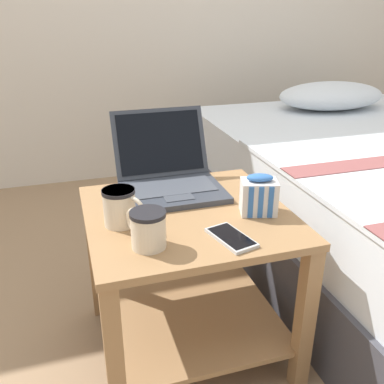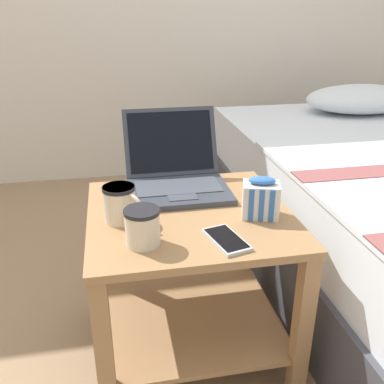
{
  "view_description": "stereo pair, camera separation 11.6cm",
  "coord_description": "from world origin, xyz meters",
  "views": [
    {
      "loc": [
        -0.31,
        -1.06,
        1.03
      ],
      "look_at": [
        0.0,
        -0.04,
        0.57
      ],
      "focal_mm": 40.0,
      "sensor_mm": 36.0,
      "label": 1
    },
    {
      "loc": [
        -0.2,
        -1.09,
        1.03
      ],
      "look_at": [
        0.0,
        -0.04,
        0.57
      ],
      "focal_mm": 40.0,
      "sensor_mm": 36.0,
      "label": 2
    }
  ],
  "objects": [
    {
      "name": "laptop",
      "position": [
        -0.01,
        0.18,
        0.54
      ],
      "size": [
        0.31,
        0.33,
        0.23
      ],
      "color": "#333842",
      "rests_on": "bedside_table"
    },
    {
      "name": "cell_phone",
      "position": [
        0.06,
        -0.18,
        0.49
      ],
      "size": [
        0.1,
        0.15,
        0.01
      ],
      "color": "#B7BABC",
      "rests_on": "bedside_table"
    },
    {
      "name": "snack_bag",
      "position": [
        0.19,
        -0.06,
        0.54
      ],
      "size": [
        0.12,
        0.1,
        0.12
      ],
      "color": "silver",
      "rests_on": "bedside_table"
    },
    {
      "name": "bedside_table",
      "position": [
        0.0,
        0.0,
        0.31
      ],
      "size": [
        0.58,
        0.56,
        0.49
      ],
      "color": "#997047",
      "rests_on": "ground_plane"
    },
    {
      "name": "mug_front_left",
      "position": [
        -0.15,
        -0.15,
        0.54
      ],
      "size": [
        0.09,
        0.12,
        0.09
      ],
      "color": "beige",
      "rests_on": "bedside_table"
    },
    {
      "name": "mug_front_right",
      "position": [
        -0.19,
        -0.02,
        0.55
      ],
      "size": [
        0.11,
        0.11,
        0.1
      ],
      "color": "beige",
      "rests_on": "bedside_table"
    },
    {
      "name": "ground_plane",
      "position": [
        0.0,
        0.0,
        0.0
      ],
      "size": [
        8.0,
        8.0,
        0.0
      ],
      "primitive_type": "plane",
      "color": "#937556"
    }
  ]
}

